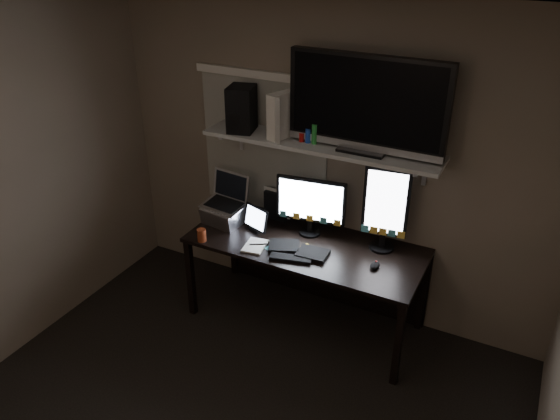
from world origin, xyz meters
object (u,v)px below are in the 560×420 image
Objects in this scene: tv at (367,104)px; monitor_portrait at (385,209)px; tablet at (256,219)px; speaker at (242,109)px; monitor_landscape at (311,206)px; cup at (202,235)px; mouse at (375,265)px; desk at (312,256)px; laptop at (224,201)px; game_console at (285,115)px; keyboard at (298,250)px.

monitor_portrait is at bearing 4.48° from tv.
tablet is 0.86m from speaker.
cup is at bearing -152.66° from monitor_landscape.
speaker is at bearing 167.56° from mouse.
desk is 0.74m from monitor_portrait.
monitor_portrait is 1.29m from laptop.
tv is 3.30× the size of game_console.
tv is (0.34, 0.32, 1.07)m from keyboard.
desk is at bearing 31.46° from cup.
desk is at bearing 4.39° from game_console.
speaker is (0.10, 0.49, 0.87)m from cup.
tv is (0.34, 0.07, 1.26)m from desk.
tv is 0.98m from speaker.
cup is (-0.72, -0.20, 0.04)m from keyboard.
mouse is at bearing -47.24° from tv.
laptop is at bearing 175.43° from mouse.
tv is at bearing 29.69° from keyboard.
game_console is (0.44, 0.52, 0.87)m from cup.
monitor_portrait reaches higher than laptop.
tablet is at bearing 47.43° from cup.
mouse is at bearing -28.36° from monitor_landscape.
laptop is 0.36m from cup.
tv is at bearing 176.82° from monitor_portrait.
cup is at bearing -110.69° from game_console.
game_console is 0.35m from speaker.
mouse reaches higher than desk.
tablet is (-0.39, -0.16, -0.13)m from monitor_landscape.
monitor_portrait is 1.71× the size of laptop.
tablet is 0.45m from cup.
speaker reaches higher than mouse.
monitor_landscape is 1.59× the size of speaker.
mouse is 0.09× the size of tv.
cup is at bearing -164.24° from monitor_portrait.
tablet is 0.72× the size of speaker.
monitor_portrait is 0.78m from tv.
monitor_portrait is at bearing 20.03° from game_console.
tablet is at bearing 149.54° from keyboard.
laptop is 1.13× the size of speaker.
monitor_landscape is at bearing 40.58° from tablet.
monitor_landscape is 0.91m from speaker.
tv reaches higher than mouse.
tv reaches higher than tablet.
laptop is (-0.30, 0.01, 0.09)m from tablet.
cup reaches higher than mouse.
laptop is at bearing -169.52° from tv.
speaker is (-0.35, -0.03, 0.00)m from game_console.
speaker is at bearing 175.60° from desk.
monitor_landscape is at bearing 133.73° from desk.
tv is at bearing 130.92° from mouse.
keyboard is at bearing -136.09° from tv.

